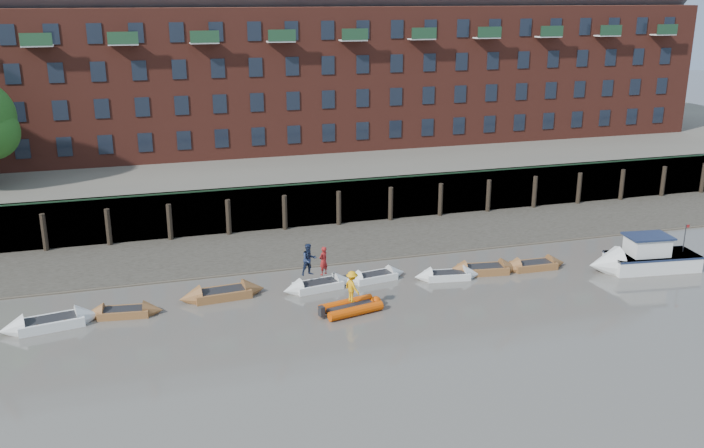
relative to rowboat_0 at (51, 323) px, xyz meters
name	(u,v)px	position (x,y,z in m)	size (l,w,h in m)	color
ground	(426,365)	(16.75, -9.28, -0.25)	(220.00, 220.00, 0.00)	#5C574F
foreshore	(326,244)	(16.75, 8.72, -0.25)	(110.00, 8.00, 0.50)	#3D382F
mud_band	(339,260)	(16.75, 5.32, -0.25)	(110.00, 1.60, 0.10)	#4C4336
river_wall	(310,205)	(16.75, 13.10, 1.34)	(110.00, 1.23, 3.30)	#2D2A26
bank_terrace	(274,165)	(16.75, 26.72, 1.35)	(110.00, 28.00, 3.20)	#5E594D
apartment_terrace	(268,35)	(16.75, 27.72, 12.57)	(80.60, 15.56, 20.98)	brown
rowboat_0	(51,323)	(0.00, 0.00, 0.00)	(5.08, 2.27, 1.42)	silver
rowboat_1	(124,312)	(3.57, 0.40, -0.04)	(4.15, 1.67, 1.17)	brown
rowboat_2	(222,294)	(8.86, 1.34, -0.01)	(4.91, 1.81, 1.39)	brown
rowboat_3	(318,285)	(14.30, 1.07, -0.03)	(4.42, 1.91, 1.24)	silver
rowboat_4	(375,277)	(17.85, 1.48, -0.05)	(4.12, 1.75, 1.16)	silver
rowboat_5	(447,275)	(22.08, 0.43, -0.04)	(4.14, 1.74, 1.17)	silver
rowboat_6	(483,269)	(24.53, 0.67, -0.02)	(4.67, 1.91, 1.32)	brown
rowboat_7	(534,265)	(27.85, 0.45, -0.03)	(4.27, 1.35, 1.23)	brown
rib_tender	(353,307)	(15.32, -2.51, 0.01)	(3.54, 2.27, 0.60)	#CE4303
motor_launch	(635,259)	(33.65, -1.56, 0.47)	(7.07, 3.04, 2.83)	silver
person_rower_a	(323,261)	(14.64, 1.11, 1.43)	(0.61, 0.40, 1.69)	maroon
person_rower_b	(309,260)	(13.84, 1.28, 1.52)	(0.91, 0.71, 1.88)	#19233F
person_rib_crew	(352,287)	(15.28, -2.47, 1.16)	(1.11, 0.64, 1.71)	orange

